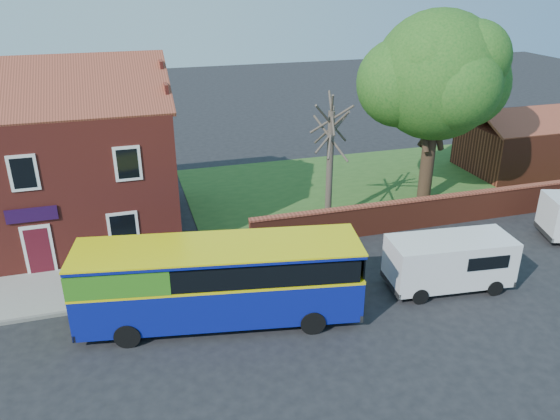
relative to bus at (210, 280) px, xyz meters
name	(u,v)px	position (x,y,z in m)	size (l,w,h in m)	color
ground	(242,351)	(0.64, -2.06, -1.75)	(120.00, 120.00, 0.00)	black
pavement	(39,294)	(-6.36, 3.69, -1.69)	(18.00, 3.50, 0.12)	gray
kerb	(35,318)	(-6.36, 1.94, -1.68)	(18.00, 0.15, 0.14)	slate
grass_strip	(401,182)	(13.64, 10.94, -1.73)	(26.00, 12.00, 0.04)	#426B28
shop_building	(39,169)	(-6.39, 9.44, 1.66)	(12.30, 8.13, 10.50)	maroon
boundary_wall	(459,208)	(13.64, 4.94, -0.94)	(22.00, 0.38, 1.60)	maroon
outbuilding	(529,145)	(22.64, 10.94, -0.15)	(8.20, 5.06, 4.17)	maroon
bus	(210,280)	(0.00, 0.00, 0.00)	(10.42, 4.24, 3.09)	navy
van_near	(450,261)	(9.63, -0.41, -0.53)	(5.15, 2.46, 2.18)	white
large_tree	(436,79)	(13.60, 8.31, 4.98)	(8.43, 6.67, 10.28)	black
bare_tree	(330,162)	(7.25, 6.92, 1.50)	(2.38, 2.83, 6.34)	#4C4238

